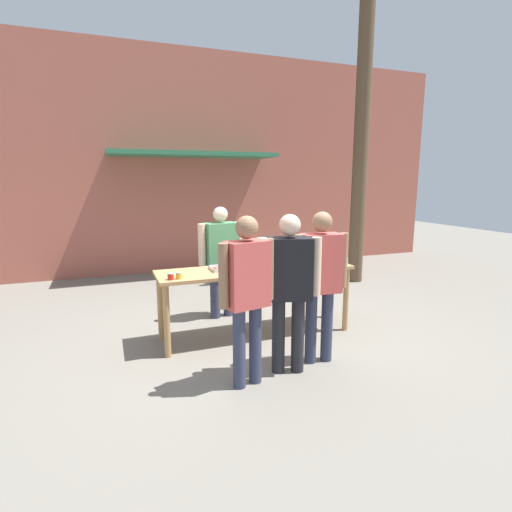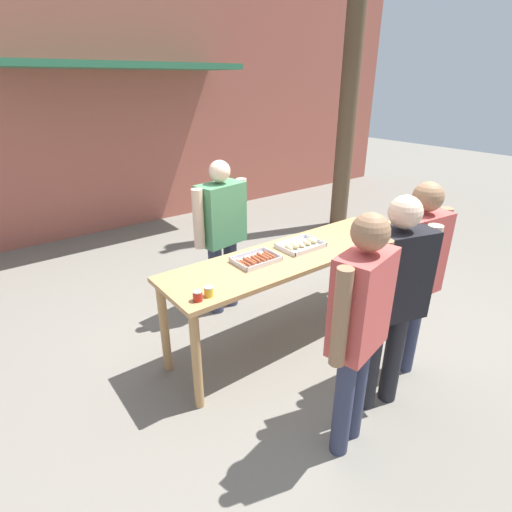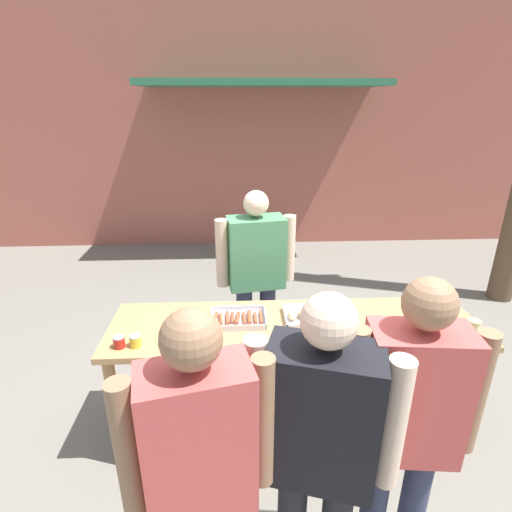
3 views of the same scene
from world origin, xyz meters
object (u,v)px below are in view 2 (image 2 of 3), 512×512
object	(u,v)px
condiment_jar_mustard	(198,296)
utility_pole	(355,23)
beer_cup	(389,228)
person_customer_holding_hotdog	(359,320)
condiment_jar_ketchup	(209,291)
person_customer_waiting_in_line	(393,292)
food_tray_buns	(300,245)
person_server_behind_table	(222,227)
food_tray_sausages	(256,260)
person_customer_with_cup	(415,269)

from	to	relation	value
condiment_jar_mustard	utility_pole	world-z (taller)	utility_pole
beer_cup	person_customer_holding_hotdog	size ratio (longest dim) A/B	0.07
condiment_jar_ketchup	person_customer_waiting_in_line	bearing A→B (deg)	-41.46
person_customer_holding_hotdog	food_tray_buns	bearing A→B (deg)	-131.18
condiment_jar_ketchup	person_server_behind_table	distance (m)	1.27
condiment_jar_mustard	condiment_jar_ketchup	size ratio (longest dim) A/B	1.00
utility_pole	food_tray_sausages	bearing A→B (deg)	-149.57
food_tray_sausages	condiment_jar_mustard	world-z (taller)	condiment_jar_mustard
food_tray_sausages	food_tray_buns	world-z (taller)	food_tray_buns
person_customer_with_cup	beer_cup	bearing A→B (deg)	-128.28
person_customer_holding_hotdog	utility_pole	world-z (taller)	utility_pole
person_customer_holding_hotdog	person_customer_waiting_in_line	world-z (taller)	person_customer_holding_hotdog
condiment_jar_ketchup	utility_pole	bearing A→B (deg)	29.27
food_tray_buns	person_server_behind_table	size ratio (longest dim) A/B	0.25
food_tray_buns	condiment_jar_mustard	world-z (taller)	condiment_jar_mustard
food_tray_sausages	food_tray_buns	bearing A→B (deg)	-0.09
condiment_jar_ketchup	person_customer_waiting_in_line	size ratio (longest dim) A/B	0.05
condiment_jar_mustard	person_customer_holding_hotdog	distance (m)	1.07
food_tray_buns	person_server_behind_table	xyz separation A→B (m)	(-0.34, 0.76, 0.03)
beer_cup	person_customer_with_cup	world-z (taller)	person_customer_with_cup
food_tray_buns	condiment_jar_ketchup	world-z (taller)	condiment_jar_ketchup
condiment_jar_mustard	person_server_behind_table	size ratio (longest dim) A/B	0.05
condiment_jar_ketchup	person_customer_waiting_in_line	xyz separation A→B (m)	(0.93, -0.82, 0.05)
food_tray_buns	person_customer_with_cup	xyz separation A→B (m)	(0.24, -0.98, 0.07)
condiment_jar_ketchup	person_customer_with_cup	bearing A→B (deg)	-28.51
utility_pole	person_customer_holding_hotdog	bearing A→B (deg)	-137.28
person_customer_holding_hotdog	utility_pole	distance (m)	4.86
person_customer_with_cup	utility_pole	bearing A→B (deg)	-124.58
condiment_jar_mustard	condiment_jar_ketchup	distance (m)	0.09
condiment_jar_mustard	utility_pole	xyz separation A→B (m)	(3.81, 2.09, 2.05)
condiment_jar_mustard	person_server_behind_table	bearing A→B (deg)	50.22
food_tray_sausages	beer_cup	size ratio (longest dim) A/B	3.11
beer_cup	person_customer_with_cup	size ratio (longest dim) A/B	0.07
person_customer_waiting_in_line	condiment_jar_mustard	bearing A→B (deg)	-22.12
condiment_jar_ketchup	utility_pole	xyz separation A→B (m)	(3.72, 2.08, 2.05)
food_tray_buns	person_customer_holding_hotdog	bearing A→B (deg)	-118.39
person_customer_waiting_in_line	food_tray_sausages	bearing A→B (deg)	-56.97
food_tray_buns	beer_cup	size ratio (longest dim) A/B	3.30
condiment_jar_ketchup	utility_pole	distance (m)	4.73
condiment_jar_ketchup	utility_pole	size ratio (longest dim) A/B	0.01
food_tray_buns	condiment_jar_mustard	xyz separation A→B (m)	(-1.19, -0.26, 0.01)
person_customer_with_cup	utility_pole	xyz separation A→B (m)	(2.38, 2.81, 1.99)
condiment_jar_ketchup	person_server_behind_table	xyz separation A→B (m)	(0.76, 1.02, 0.02)
person_customer_holding_hotdog	person_customer_waiting_in_line	bearing A→B (deg)	179.79
beer_cup	utility_pole	distance (m)	3.36
food_tray_buns	utility_pole	size ratio (longest dim) A/B	0.07
condiment_jar_ketchup	person_customer_waiting_in_line	world-z (taller)	person_customer_waiting_in_line
person_server_behind_table	person_customer_waiting_in_line	world-z (taller)	person_customer_waiting_in_line
beer_cup	person_customer_holding_hotdog	xyz separation A→B (m)	(-1.57, -0.92, 0.04)
person_customer_with_cup	person_customer_waiting_in_line	distance (m)	0.42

